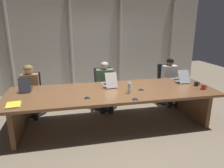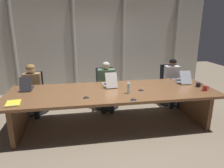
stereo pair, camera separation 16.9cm
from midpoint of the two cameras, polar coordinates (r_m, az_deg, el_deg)
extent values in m
plane|color=#7F705B|center=(4.34, -0.84, -11.26)|extent=(13.02, 13.02, 0.00)
cube|color=brown|center=(4.05, -0.88, -2.17)|extent=(4.07, 1.35, 0.05)
cube|color=black|center=(4.07, -0.87, -3.03)|extent=(3.46, 0.10, 0.06)
cube|color=brown|center=(4.24, -25.46, -8.39)|extent=(0.08, 1.15, 0.70)
cube|color=brown|center=(4.84, 20.39, -4.80)|extent=(0.08, 1.15, 0.70)
cube|color=beige|center=(6.27, -5.40, 10.82)|extent=(6.51, 0.10, 2.83)
cylinder|color=#A39E96|center=(6.37, -27.35, 9.19)|extent=(0.12, 0.12, 2.77)
cylinder|color=#A39E96|center=(6.17, -12.21, 10.44)|extent=(0.12, 0.12, 2.77)
cylinder|color=#A39E96|center=(6.34, 1.27, 10.95)|extent=(0.12, 0.12, 2.77)
cylinder|color=#A39E96|center=(6.93, 15.24, 10.86)|extent=(0.12, 0.12, 2.77)
cube|color=#2D2D33|center=(4.46, -23.67, -1.38)|extent=(0.23, 0.31, 0.02)
cube|color=black|center=(4.48, -23.64, -1.17)|extent=(0.19, 0.17, 0.00)
cube|color=#2D2D33|center=(4.24, -24.24, -0.34)|extent=(0.22, 0.11, 0.27)
cube|color=black|center=(4.24, -24.23, -0.29)|extent=(0.20, 0.10, 0.24)
cube|color=beige|center=(4.41, -2.16, -0.17)|extent=(0.27, 0.36, 0.02)
cube|color=black|center=(4.43, -2.25, 0.04)|extent=(0.22, 0.20, 0.00)
cube|color=beige|center=(4.15, -1.34, 1.03)|extent=(0.25, 0.15, 0.30)
cube|color=black|center=(4.16, -1.36, 1.08)|extent=(0.23, 0.13, 0.27)
cube|color=#A8ADB7|center=(4.98, 17.01, 1.04)|extent=(0.26, 0.33, 0.02)
cube|color=black|center=(5.00, 16.90, 1.22)|extent=(0.22, 0.18, 0.00)
cube|color=#A8ADB7|center=(4.74, 18.42, 1.95)|extent=(0.25, 0.16, 0.27)
cube|color=black|center=(4.75, 18.39, 2.00)|extent=(0.23, 0.14, 0.24)
cube|color=black|center=(5.10, -22.17, -3.02)|extent=(0.53, 0.53, 0.08)
cube|color=black|center=(5.24, -22.39, 0.47)|extent=(0.44, 0.16, 0.45)
cylinder|color=#262628|center=(5.17, -21.93, -5.24)|extent=(0.05, 0.05, 0.34)
cylinder|color=black|center=(5.24, -21.70, -7.19)|extent=(0.60, 0.60, 0.04)
cube|color=#2D2D38|center=(5.08, -2.89, -1.88)|extent=(0.52, 0.52, 0.08)
cube|color=#2D2D38|center=(5.20, -3.56, 1.88)|extent=(0.44, 0.16, 0.50)
cylinder|color=#262628|center=(5.15, -2.85, -4.12)|extent=(0.05, 0.05, 0.34)
cylinder|color=black|center=(5.22, -2.82, -6.09)|extent=(0.60, 0.60, 0.04)
cube|color=black|center=(5.58, 14.32, -0.68)|extent=(0.53, 0.53, 0.08)
cube|color=black|center=(5.71, 13.77, 2.82)|extent=(0.44, 0.17, 0.52)
cylinder|color=#262628|center=(5.65, 14.17, -2.73)|extent=(0.05, 0.05, 0.34)
cylinder|color=black|center=(5.71, 14.04, -4.54)|extent=(0.60, 0.60, 0.04)
cube|color=olive|center=(5.01, -22.67, -0.10)|extent=(0.38, 0.22, 0.48)
sphere|color=beige|center=(4.93, -23.10, 3.74)|extent=(0.20, 0.20, 0.20)
ellipsoid|color=olive|center=(4.92, -23.14, 4.03)|extent=(0.21, 0.21, 0.15)
cylinder|color=olive|center=(4.97, -20.96, 0.54)|extent=(0.07, 0.14, 0.27)
cylinder|color=beige|center=(4.80, -21.13, -1.47)|extent=(0.07, 0.30, 0.06)
cylinder|color=olive|center=(5.02, -24.48, 0.31)|extent=(0.07, 0.14, 0.27)
cylinder|color=beige|center=(4.86, -24.77, -1.68)|extent=(0.07, 0.30, 0.06)
cylinder|color=#262833|center=(4.88, -21.53, -3.69)|extent=(0.14, 0.40, 0.13)
cylinder|color=#262833|center=(4.79, -21.55, -6.80)|extent=(0.11, 0.11, 0.44)
cylinder|color=#262833|center=(4.91, -23.83, -3.81)|extent=(0.14, 0.40, 0.13)
cylinder|color=#262833|center=(4.82, -23.91, -6.90)|extent=(0.11, 0.11, 0.44)
cube|color=#4C6B4C|center=(4.97, -3.01, 1.24)|extent=(0.42, 0.25, 0.50)
sphere|color=beige|center=(4.89, -3.07, 5.13)|extent=(0.18, 0.18, 0.18)
ellipsoid|color=#B2ADA8|center=(4.89, -3.07, 5.39)|extent=(0.18, 0.18, 0.13)
cylinder|color=#4C6B4C|center=(4.98, -1.05, 2.00)|extent=(0.08, 0.14, 0.27)
cylinder|color=beige|center=(4.81, -0.71, 0.04)|extent=(0.08, 0.30, 0.06)
cylinder|color=#4C6B4C|center=(4.94, -5.00, 1.85)|extent=(0.08, 0.14, 0.27)
cylinder|color=beige|center=(4.77, -4.80, -0.13)|extent=(0.08, 0.30, 0.06)
cylinder|color=#262833|center=(4.87, -1.56, -2.52)|extent=(0.16, 0.41, 0.13)
cylinder|color=#262833|center=(4.78, -1.27, -5.61)|extent=(0.11, 0.11, 0.44)
cylinder|color=#262833|center=(4.86, -3.90, -2.63)|extent=(0.16, 0.41, 0.13)
cylinder|color=#262833|center=(4.76, -3.67, -5.74)|extent=(0.11, 0.11, 0.44)
cube|color=silver|center=(5.49, 14.73, 2.28)|extent=(0.37, 0.25, 0.52)
sphere|color=brown|center=(5.42, 15.00, 5.93)|extent=(0.18, 0.18, 0.18)
ellipsoid|color=black|center=(5.42, 15.02, 6.16)|extent=(0.18, 0.18, 0.13)
cylinder|color=silver|center=(5.53, 16.19, 3.04)|extent=(0.08, 0.14, 0.27)
cylinder|color=brown|center=(5.37, 16.96, 1.30)|extent=(0.09, 0.30, 0.06)
cylinder|color=silver|center=(5.42, 13.34, 2.99)|extent=(0.08, 0.14, 0.27)
cylinder|color=brown|center=(5.26, 14.05, 1.22)|extent=(0.09, 0.30, 0.06)
cylinder|color=#262833|center=(5.43, 16.26, -1.20)|extent=(0.16, 0.41, 0.13)
cylinder|color=#262833|center=(5.34, 16.83, -3.94)|extent=(0.11, 0.11, 0.44)
cylinder|color=#262833|center=(5.36, 14.29, -1.29)|extent=(0.16, 0.41, 0.13)
cylinder|color=#262833|center=(5.27, 14.83, -4.07)|extent=(0.11, 0.11, 0.44)
cylinder|color=silver|center=(3.86, 3.56, -1.20)|extent=(0.06, 0.06, 0.20)
cylinder|color=white|center=(3.86, 3.56, -1.34)|extent=(0.06, 0.06, 0.06)
cylinder|color=white|center=(3.83, 3.59, 0.37)|extent=(0.03, 0.03, 0.02)
cylinder|color=black|center=(4.66, 21.42, 0.04)|extent=(0.09, 0.09, 0.09)
torus|color=black|center=(4.69, 21.99, 0.08)|extent=(0.06, 0.01, 0.06)
cylinder|color=#B2332D|center=(4.45, 23.05, -0.79)|extent=(0.09, 0.09, 0.10)
torus|color=#B2332D|center=(4.48, 23.65, -0.74)|extent=(0.07, 0.01, 0.07)
cone|color=black|center=(4.09, 6.92, -1.47)|extent=(0.11, 0.11, 0.03)
cone|color=black|center=(3.57, 5.04, -4.09)|extent=(0.11, 0.11, 0.03)
cone|color=black|center=(3.66, -8.21, -3.70)|extent=(0.11, 0.11, 0.03)
cube|color=yellow|center=(3.72, -26.88, -5.18)|extent=(0.26, 0.33, 0.02)
cylinder|color=silver|center=(3.58, -27.47, -5.86)|extent=(0.21, 0.04, 0.01)
camera|label=1|loc=(0.08, -91.17, -0.34)|focal=32.93mm
camera|label=2|loc=(0.08, 88.83, 0.34)|focal=32.93mm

